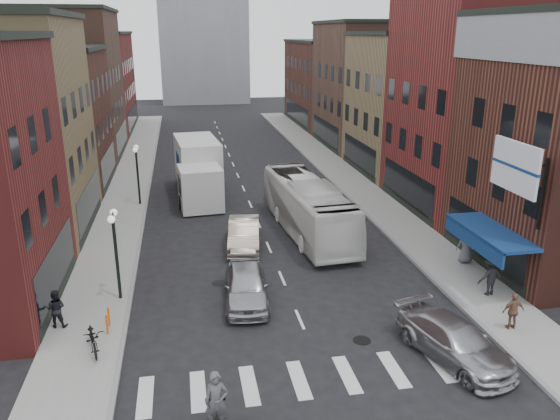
# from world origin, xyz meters

# --- Properties ---
(ground) EXTENTS (160.00, 160.00, 0.00)m
(ground) POSITION_xyz_m (0.00, 0.00, 0.00)
(ground) COLOR black
(ground) RESTS_ON ground
(sidewalk_left) EXTENTS (3.00, 74.00, 0.15)m
(sidewalk_left) POSITION_xyz_m (-8.50, 22.00, 0.07)
(sidewalk_left) COLOR gray
(sidewalk_left) RESTS_ON ground
(sidewalk_right) EXTENTS (3.00, 74.00, 0.15)m
(sidewalk_right) POSITION_xyz_m (8.50, 22.00, 0.07)
(sidewalk_right) COLOR gray
(sidewalk_right) RESTS_ON ground
(curb_left) EXTENTS (0.20, 74.00, 0.16)m
(curb_left) POSITION_xyz_m (-7.00, 22.00, 0.00)
(curb_left) COLOR gray
(curb_left) RESTS_ON ground
(curb_right) EXTENTS (0.20, 74.00, 0.16)m
(curb_right) POSITION_xyz_m (7.00, 22.00, 0.00)
(curb_right) COLOR gray
(curb_right) RESTS_ON ground
(crosswalk_stripes) EXTENTS (12.00, 2.20, 0.01)m
(crosswalk_stripes) POSITION_xyz_m (0.00, -3.00, 0.00)
(crosswalk_stripes) COLOR silver
(crosswalk_stripes) RESTS_ON ground
(bldg_left_mid_b) EXTENTS (10.30, 10.20, 10.30)m
(bldg_left_mid_b) POSITION_xyz_m (-14.99, 24.00, 5.15)
(bldg_left_mid_b) COLOR #472119
(bldg_left_mid_b) RESTS_ON ground
(bldg_left_far_a) EXTENTS (10.30, 12.20, 13.30)m
(bldg_left_far_a) POSITION_xyz_m (-14.99, 35.00, 6.65)
(bldg_left_far_a) COLOR #513328
(bldg_left_far_a) RESTS_ON ground
(bldg_left_far_b) EXTENTS (10.30, 16.20, 11.30)m
(bldg_left_far_b) POSITION_xyz_m (-14.99, 49.00, 5.65)
(bldg_left_far_b) COLOR maroon
(bldg_left_far_b) RESTS_ON ground
(bldg_right_mid_a) EXTENTS (10.30, 10.20, 14.30)m
(bldg_right_mid_a) POSITION_xyz_m (15.00, 14.00, 7.15)
(bldg_right_mid_a) COLOR maroon
(bldg_right_mid_a) RESTS_ON ground
(bldg_right_mid_b) EXTENTS (10.30, 10.20, 11.30)m
(bldg_right_mid_b) POSITION_xyz_m (14.99, 24.00, 5.65)
(bldg_right_mid_b) COLOR #8E784E
(bldg_right_mid_b) RESTS_ON ground
(bldg_right_far_a) EXTENTS (10.30, 12.20, 12.30)m
(bldg_right_far_a) POSITION_xyz_m (14.99, 35.00, 6.15)
(bldg_right_far_a) COLOR #513328
(bldg_right_far_a) RESTS_ON ground
(bldg_right_far_b) EXTENTS (10.30, 16.20, 10.30)m
(bldg_right_far_b) POSITION_xyz_m (14.99, 49.00, 5.15)
(bldg_right_far_b) COLOR #472119
(bldg_right_far_b) RESTS_ON ground
(awning_blue) EXTENTS (1.80, 5.00, 0.78)m
(awning_blue) POSITION_xyz_m (8.93, 2.50, 2.63)
(awning_blue) COLOR navy
(awning_blue) RESTS_ON ground
(billboard_sign) EXTENTS (1.52, 3.00, 3.70)m
(billboard_sign) POSITION_xyz_m (8.59, 0.50, 6.13)
(billboard_sign) COLOR black
(billboard_sign) RESTS_ON ground
(streetlamp_near) EXTENTS (0.32, 1.22, 4.11)m
(streetlamp_near) POSITION_xyz_m (-7.40, 4.00, 2.91)
(streetlamp_near) COLOR black
(streetlamp_near) RESTS_ON ground
(streetlamp_far) EXTENTS (0.32, 1.22, 4.11)m
(streetlamp_far) POSITION_xyz_m (-7.40, 18.00, 2.91)
(streetlamp_far) COLOR black
(streetlamp_far) RESTS_ON ground
(bike_rack) EXTENTS (0.08, 0.68, 0.80)m
(bike_rack) POSITION_xyz_m (-7.60, 1.30, 0.55)
(bike_rack) COLOR #D8590C
(bike_rack) RESTS_ON sidewalk_left
(box_truck) EXTENTS (3.32, 9.33, 3.97)m
(box_truck) POSITION_xyz_m (-3.34, 19.35, 1.96)
(box_truck) COLOR silver
(box_truck) RESTS_ON ground
(motorcycle_rider) EXTENTS (0.69, 2.36, 2.40)m
(motorcycle_rider) POSITION_xyz_m (-3.82, -5.56, 1.12)
(motorcycle_rider) COLOR black
(motorcycle_rider) RESTS_ON ground
(transit_bus) EXTENTS (3.50, 11.44, 3.14)m
(transit_bus) POSITION_xyz_m (2.61, 10.99, 1.57)
(transit_bus) COLOR silver
(transit_bus) RESTS_ON ground
(sedan_left_near) EXTENTS (2.24, 4.77, 1.58)m
(sedan_left_near) POSITION_xyz_m (-1.97, 2.94, 0.79)
(sedan_left_near) COLOR #A9A9AD
(sedan_left_near) RESTS_ON ground
(sedan_left_far) EXTENTS (2.25, 4.89, 1.55)m
(sedan_left_far) POSITION_xyz_m (-1.32, 9.30, 0.78)
(sedan_left_far) COLOR beige
(sedan_left_far) RESTS_ON ground
(curb_car) EXTENTS (3.35, 5.28, 1.43)m
(curb_car) POSITION_xyz_m (4.85, -2.74, 0.71)
(curb_car) COLOR #A5A6AA
(curb_car) RESTS_ON ground
(parked_bicycle) EXTENTS (1.14, 2.06, 1.02)m
(parked_bicycle) POSITION_xyz_m (-7.95, -0.12, 0.66)
(parked_bicycle) COLOR black
(parked_bicycle) RESTS_ON sidewalk_left
(ped_left_solo) EXTENTS (0.82, 0.55, 1.56)m
(ped_left_solo) POSITION_xyz_m (-9.60, 1.93, 0.93)
(ped_left_solo) COLOR black
(ped_left_solo) RESTS_ON sidewalk_left
(ped_right_a) EXTENTS (1.23, 0.74, 1.79)m
(ped_right_a) POSITION_xyz_m (8.67, 1.42, 1.05)
(ped_right_a) COLOR black
(ped_right_a) RESTS_ON sidewalk_right
(ped_right_b) EXTENTS (0.90, 0.46, 1.52)m
(ped_right_b) POSITION_xyz_m (7.98, -1.42, 0.91)
(ped_right_b) COLOR brown
(ped_right_b) RESTS_ON sidewalk_right
(ped_right_c) EXTENTS (0.99, 0.67, 1.97)m
(ped_right_c) POSITION_xyz_m (9.39, 4.93, 1.14)
(ped_right_c) COLOR #5B5D63
(ped_right_c) RESTS_ON sidewalk_right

